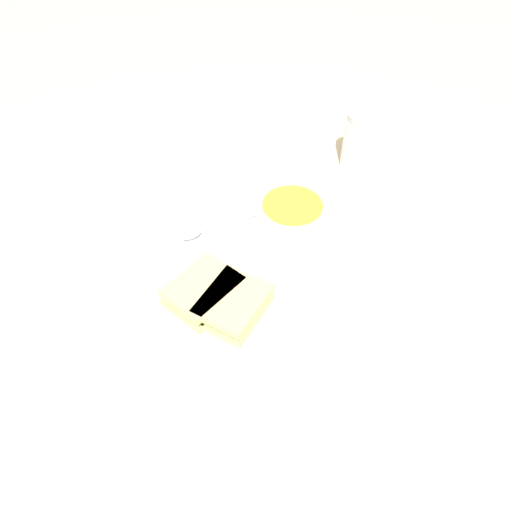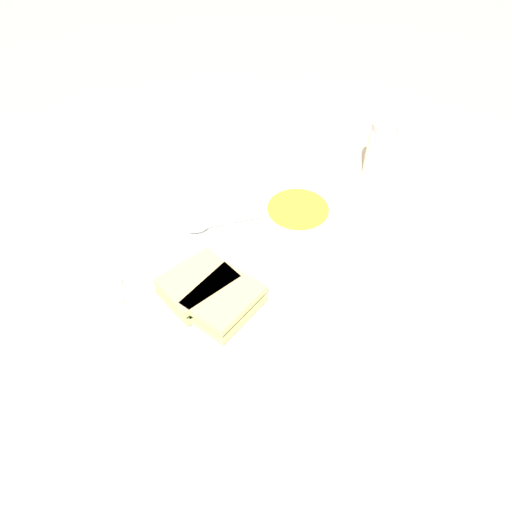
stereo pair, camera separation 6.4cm
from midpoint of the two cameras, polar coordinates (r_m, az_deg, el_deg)
ground_plane at (r=0.67m, az=2.74°, el=-2.31°), size 2.40×2.40×0.00m
plate at (r=0.66m, az=2.78°, el=-1.71°), size 0.36×0.36×0.02m
soup_bowl at (r=0.67m, az=7.43°, el=3.31°), size 0.09×0.09×0.06m
spoon at (r=0.70m, az=-3.37°, el=3.39°), size 0.12×0.07×0.01m
sandwich_half_near at (r=0.61m, az=-3.70°, el=-3.50°), size 0.10×0.11×0.03m
sandwich_half_far at (r=0.60m, az=-0.58°, el=-5.39°), size 0.10×0.10×0.03m
salt_shaker at (r=0.83m, az=16.22°, el=11.40°), size 0.04×0.04×0.10m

